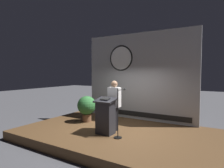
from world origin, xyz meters
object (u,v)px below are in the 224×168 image
object	(u,v)px
speaker_person	(114,105)
potted_plant	(87,106)
microphone_stand	(119,120)
podium	(105,116)

from	to	relation	value
speaker_person	potted_plant	xyz separation A→B (m)	(-1.50, 0.39, -0.25)
speaker_person	microphone_stand	size ratio (longest dim) A/B	1.13
microphone_stand	potted_plant	xyz separation A→B (m)	(-1.99, 0.96, 0.08)
podium	microphone_stand	world-z (taller)	microphone_stand
podium	speaker_person	world-z (taller)	speaker_person
potted_plant	microphone_stand	bearing A→B (deg)	-25.89
podium	speaker_person	xyz separation A→B (m)	(0.04, 0.48, 0.29)
podium	potted_plant	world-z (taller)	podium
speaker_person	microphone_stand	distance (m)	0.82
podium	speaker_person	bearing A→B (deg)	84.75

